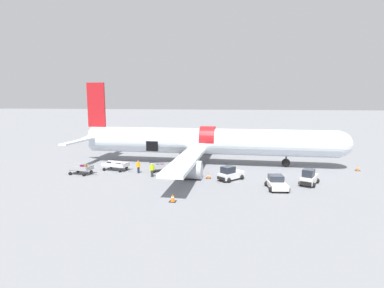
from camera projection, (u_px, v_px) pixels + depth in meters
The scene contains 16 objects.
ground_plane at pixel (201, 167), 40.57m from camera, with size 500.00×500.00×0.00m, color slate.
airplane at pixel (204, 142), 42.13m from camera, with size 38.31×33.10×11.52m.
baggage_tug_lead at pixel (309, 178), 31.92m from camera, with size 2.46×3.27×1.78m.
baggage_tug_mid at pixel (277, 183), 30.49m from camera, with size 2.39×3.41×1.34m.
baggage_tug_rear at pixel (230, 174), 33.80m from camera, with size 3.04×3.25×1.64m.
baggage_cart_loading at pixel (161, 168), 38.03m from camera, with size 3.48×2.32×1.01m.
baggage_cart_queued at pixel (116, 166), 38.59m from camera, with size 4.35×2.37×1.06m.
baggage_cart_empty at pixel (82, 169), 36.56m from camera, with size 3.74×2.10×1.25m.
ground_crew_loader_a at pixel (182, 163), 38.55m from camera, with size 0.57×0.59×1.80m.
ground_crew_loader_b at pixel (197, 163), 38.86m from camera, with size 0.53×0.53×1.66m.
ground_crew_driver at pixel (138, 167), 37.08m from camera, with size 0.54×0.36×1.58m.
ground_crew_supervisor at pixel (152, 170), 35.23m from camera, with size 0.54×0.53×1.67m.
ground_crew_helper at pixel (186, 166), 37.23m from camera, with size 0.49×0.48×1.53m.
safety_cone_nose at pixel (358, 168), 38.41m from camera, with size 0.55×0.55×0.67m.
safety_cone_engine_left at pixel (173, 198), 26.67m from camera, with size 0.61×0.61×0.73m.
safety_cone_wingtip at pixel (208, 176), 34.67m from camera, with size 0.56×0.56×0.55m.
Camera 1 is at (5.54, -39.32, 8.97)m, focal length 28.00 mm.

